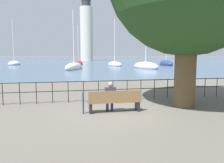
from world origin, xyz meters
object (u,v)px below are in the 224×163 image
object	(u,v)px
sailboat_1	(115,64)
sailboat_5	(74,67)
sailboat_3	(166,64)
sailboat_2	(14,64)
harbor_lighthouse	(86,31)
sailboat_4	(146,66)
seated_person_left	(110,95)
closed_umbrella	(83,101)
sailboat_0	(78,63)
park_bench	(115,101)

from	to	relation	value
sailboat_1	sailboat_5	world-z (taller)	sailboat_1
sailboat_1	sailboat_3	distance (m)	11.94
sailboat_2	harbor_lighthouse	bearing A→B (deg)	60.70
sailboat_2	sailboat_4	xyz separation A→B (m)	(25.64, -19.02, 0.03)
harbor_lighthouse	seated_person_left	bearing A→B (deg)	-94.05
closed_umbrella	sailboat_0	world-z (taller)	sailboat_0
sailboat_1	sailboat_4	xyz separation A→B (m)	(3.42, -9.78, 0.03)
closed_umbrella	sailboat_0	bearing A→B (deg)	87.71
sailboat_0	sailboat_2	xyz separation A→B (m)	(-14.88, 1.75, 0.01)
sailboat_1	sailboat_2	xyz separation A→B (m)	(-22.22, 9.24, 0.00)
seated_person_left	sailboat_4	xyz separation A→B (m)	(11.46, 27.44, -0.31)
seated_person_left	closed_umbrella	world-z (taller)	seated_person_left
park_bench	sailboat_0	size ratio (longest dim) A/B	0.22
sailboat_5	harbor_lighthouse	distance (m)	57.52
seated_person_left	sailboat_4	distance (m)	29.74
sailboat_4	sailboat_5	bearing A→B (deg)	162.72
seated_person_left	harbor_lighthouse	world-z (taller)	harbor_lighthouse
park_bench	sailboat_1	size ratio (longest dim) A/B	0.21
park_bench	sailboat_4	bearing A→B (deg)	67.69
sailboat_3	park_bench	bearing A→B (deg)	-117.47
sailboat_2	sailboat_4	world-z (taller)	sailboat_2
sailboat_0	sailboat_1	distance (m)	10.49
sailboat_3	sailboat_5	world-z (taller)	sailboat_5
sailboat_1	harbor_lighthouse	size ratio (longest dim) A/B	0.39
sailboat_4	harbor_lighthouse	size ratio (longest dim) A/B	0.36
sailboat_2	sailboat_5	size ratio (longest dim) A/B	1.12
harbor_lighthouse	park_bench	bearing A→B (deg)	-93.93
park_bench	sailboat_2	world-z (taller)	sailboat_2
park_bench	closed_umbrella	xyz separation A→B (m)	(-1.26, 0.00, 0.05)
park_bench	closed_umbrella	bearing A→B (deg)	180.00
seated_person_left	sailboat_4	world-z (taller)	sailboat_4
seated_person_left	sailboat_2	size ratio (longest dim) A/B	0.11
sailboat_3	sailboat_4	size ratio (longest dim) A/B	0.77
sailboat_3	sailboat_4	world-z (taller)	sailboat_4
sailboat_1	sailboat_2	size ratio (longest dim) A/B	0.93
sailboat_1	seated_person_left	bearing A→B (deg)	-114.44
park_bench	seated_person_left	world-z (taller)	seated_person_left
park_bench	sailboat_2	xyz separation A→B (m)	(-14.35, 46.54, -0.11)
seated_person_left	harbor_lighthouse	bearing A→B (deg)	85.95
sailboat_2	sailboat_3	xyz separation A→B (m)	(34.15, -8.91, 0.03)
sailboat_2	harbor_lighthouse	size ratio (longest dim) A/B	0.42
seated_person_left	sailboat_3	xyz separation A→B (m)	(19.97, 37.54, -0.31)
sailboat_5	harbor_lighthouse	world-z (taller)	harbor_lighthouse
sailboat_0	sailboat_1	xyz separation A→B (m)	(7.34, -7.49, 0.00)
closed_umbrella	sailboat_5	world-z (taller)	sailboat_5
seated_person_left	closed_umbrella	bearing A→B (deg)	-175.84
harbor_lighthouse	sailboat_0	bearing A→B (deg)	-97.65
park_bench	sailboat_4	xyz separation A→B (m)	(11.29, 27.52, -0.08)
seated_person_left	sailboat_0	size ratio (longest dim) A/B	0.13
seated_person_left	sailboat_4	size ratio (longest dim) A/B	0.13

